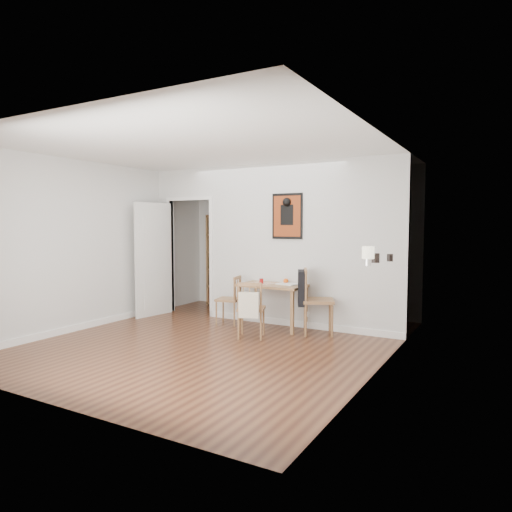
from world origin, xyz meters
The scene contains 15 objects.
ground centered at (0.00, 0.00, 0.00)m, with size 5.20×5.20×0.00m, color brown.
room_shell centered at (0.10, 1.34, 1.30)m, with size 5.20×5.20×5.20m.
dining_table centered at (0.28, 1.10, 0.61)m, with size 1.02×0.65×0.69m.
chair_left centered at (-0.49, 0.99, 0.40)m, with size 0.47×0.47×0.79m.
chair_right centered at (1.02, 1.06, 0.51)m, with size 0.69×0.65×0.98m.
chair_front centered at (0.29, 0.40, 0.42)m, with size 0.53×0.56×0.82m.
bookshelf centered at (-1.45, 2.40, 0.89)m, with size 0.76×0.30×1.81m.
fireplace centered at (2.16, 0.25, 0.62)m, with size 0.45×1.25×1.16m.
red_glass centered at (0.10, 1.04, 0.73)m, with size 0.06×0.06×0.08m, color maroon.
orange_fruit centered at (0.43, 1.24, 0.73)m, with size 0.08×0.08×0.08m, color #E4510C.
placemat centered at (0.09, 1.12, 0.70)m, with size 0.37×0.28×0.00m, color beige.
notebook centered at (0.50, 1.15, 0.70)m, with size 0.32×0.23×0.02m, color silver.
mantel_lamp centered at (2.10, -0.13, 1.29)m, with size 0.14×0.14×0.22m.
ceramic_jar_a centered at (2.07, 0.30, 1.22)m, with size 0.10×0.10×0.11m, color black.
ceramic_jar_b centered at (2.18, 0.60, 1.21)m, with size 0.07×0.07×0.09m, color black.
Camera 1 is at (3.51, -5.18, 1.62)m, focal length 32.00 mm.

